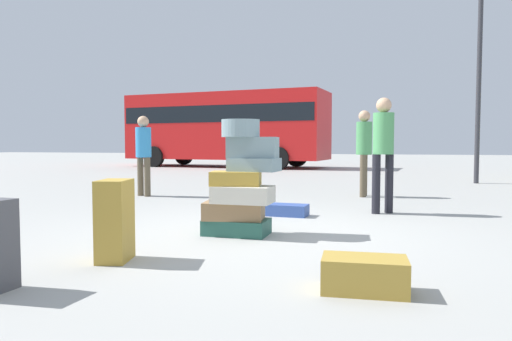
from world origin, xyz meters
TOP-DOWN VIEW (x-y plane):
  - ground_plane at (0.00, 0.00)m, footprint 80.00×80.00m
  - suitcase_tower at (-0.20, -0.13)m, footprint 0.86×0.58m
  - suitcase_tan_foreground_far at (1.21, -1.88)m, footprint 0.60×0.37m
  - suitcase_tan_right_side at (-0.94, -1.56)m, footprint 0.32×0.42m
  - suitcase_navy_white_trunk at (-0.08, 1.37)m, footprint 0.81×0.38m
  - person_bearded_onlooker at (1.34, 1.95)m, footprint 0.30×0.30m
  - person_tourist_with_camera at (0.99, 4.13)m, footprint 0.30×0.34m
  - person_passerby_in_red at (-3.16, 3.12)m, footprint 0.32×0.30m
  - parked_bus at (-5.24, 14.36)m, footprint 9.02×3.57m
  - lamp_post at (3.69, 7.96)m, footprint 0.36×0.36m

SIDE VIEW (x-z plane):
  - ground_plane at x=0.00m, z-range 0.00..0.00m
  - suitcase_navy_white_trunk at x=-0.08m, z-range 0.00..0.16m
  - suitcase_tan_foreground_far at x=1.21m, z-range 0.00..0.24m
  - suitcase_tan_right_side at x=-0.94m, z-range 0.00..0.71m
  - suitcase_tower at x=-0.20m, z-range -0.07..1.22m
  - person_passerby_in_red at x=-3.16m, z-range 0.15..1.71m
  - person_tourist_with_camera at x=0.99m, z-range 0.16..1.82m
  - person_bearded_onlooker at x=1.34m, z-range 0.17..1.86m
  - parked_bus at x=-5.24m, z-range 0.26..3.41m
  - lamp_post at x=3.69m, z-range 0.92..6.81m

